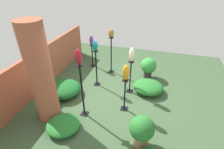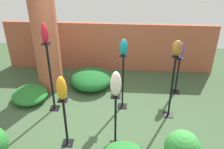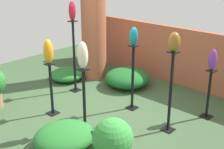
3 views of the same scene
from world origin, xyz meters
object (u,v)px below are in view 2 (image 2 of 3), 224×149
(pedestal_ruby, at_px, (51,80))
(art_vase_amber, at_px, (62,88))
(pedestal_violet, at_px, (177,77))
(art_vase_violet, at_px, (181,50))
(pedestal_ivory, at_px, (115,124))
(pedestal_bronze, at_px, (171,90))
(pedestal_teal, at_px, (123,84))
(art_vase_ruby, at_px, (45,33))
(art_vase_ivory, at_px, (116,84))
(potted_plant_mid_right, at_px, (182,149))
(pedestal_amber, at_px, (66,125))
(art_vase_teal, at_px, (124,47))
(art_vase_bronze, at_px, (177,48))
(brick_pillar, at_px, (46,37))

(pedestal_ruby, bearing_deg, art_vase_amber, -63.57)
(pedestal_violet, distance_m, art_vase_violet, 0.70)
(pedestal_ivory, relative_size, pedestal_bronze, 0.79)
(pedestal_ivory, xyz_separation_m, art_vase_amber, (-0.89, -0.01, 0.72))
(pedestal_teal, bearing_deg, art_vase_ruby, -173.50)
(art_vase_ivory, xyz_separation_m, potted_plant_mid_right, (1.08, -0.48, -0.88))
(pedestal_ruby, relative_size, art_vase_violet, 4.11)
(art_vase_violet, bearing_deg, art_vase_ruby, -163.40)
(pedestal_bronze, height_order, pedestal_ruby, pedestal_ruby)
(pedestal_ruby, height_order, art_vase_ruby, art_vase_ruby)
(pedestal_amber, xyz_separation_m, art_vase_teal, (0.98, 1.20, 1.00))
(art_vase_ruby, xyz_separation_m, potted_plant_mid_right, (2.48, -1.49, -1.32))
(pedestal_ruby, relative_size, potted_plant_mid_right, 2.01)
(pedestal_violet, bearing_deg, art_vase_violet, -135.00)
(art_vase_bronze, bearing_deg, pedestal_teal, 166.64)
(pedestal_amber, height_order, art_vase_amber, art_vase_amber)
(pedestal_teal, height_order, pedestal_ruby, pedestal_ruby)
(pedestal_ruby, relative_size, art_vase_ruby, 3.84)
(art_vase_violet, relative_size, art_vase_bronze, 1.23)
(pedestal_teal, relative_size, pedestal_ivory, 1.15)
(pedestal_ivory, distance_m, pedestal_amber, 0.89)
(art_vase_ruby, bearing_deg, pedestal_amber, -63.57)
(art_vase_violet, relative_size, potted_plant_mid_right, 0.49)
(pedestal_ivory, height_order, pedestal_ruby, pedestal_ruby)
(pedestal_teal, xyz_separation_m, art_vase_bronze, (0.99, -0.23, 0.98))
(pedestal_ruby, bearing_deg, potted_plant_mid_right, -30.98)
(pedestal_ivory, height_order, potted_plant_mid_right, pedestal_ivory)
(art_vase_bronze, bearing_deg, art_vase_violet, 73.07)
(pedestal_teal, bearing_deg, pedestal_bronze, -13.36)
(brick_pillar, distance_m, pedestal_amber, 2.26)
(art_vase_teal, height_order, art_vase_amber, art_vase_teal)
(pedestal_amber, relative_size, art_vase_teal, 2.94)
(pedestal_teal, xyz_separation_m, pedestal_ivory, (-0.09, -1.18, -0.08))
(pedestal_ruby, distance_m, art_vase_ruby, 1.04)
(pedestal_ivory, distance_m, art_vase_amber, 1.14)
(art_vase_bronze, relative_size, art_vase_ruby, 0.76)
(brick_pillar, distance_m, pedestal_violet, 3.18)
(art_vase_ruby, bearing_deg, potted_plant_mid_right, -30.98)
(pedestal_teal, relative_size, art_vase_ivory, 2.83)
(brick_pillar, distance_m, pedestal_bronze, 3.02)
(pedestal_teal, xyz_separation_m, pedestal_ruby, (-1.49, -0.17, 0.14))
(pedestal_violet, bearing_deg, pedestal_ivory, -126.38)
(pedestal_violet, xyz_separation_m, pedestal_bronze, (-0.27, -0.88, 0.23))
(pedestal_violet, relative_size, potted_plant_mid_right, 1.20)
(pedestal_amber, height_order, pedestal_ruby, pedestal_ruby)
(pedestal_bronze, bearing_deg, art_vase_amber, -153.93)
(pedestal_ivory, bearing_deg, art_vase_ruby, 144.06)
(pedestal_bronze, relative_size, art_vase_bronze, 4.56)
(art_vase_amber, bearing_deg, pedestal_ruby, 116.43)
(pedestal_violet, bearing_deg, art_vase_ivory, -126.38)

